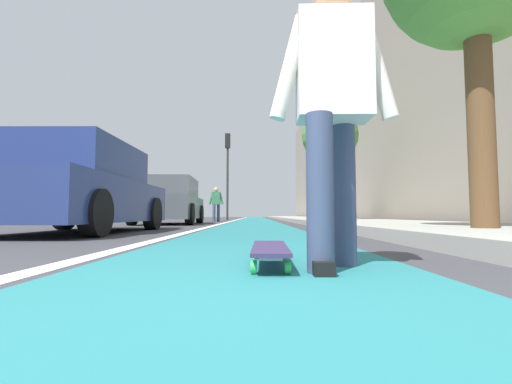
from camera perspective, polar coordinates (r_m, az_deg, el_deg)
name	(u,v)px	position (r m, az deg, el deg)	size (l,w,h in m)	color
ground_plane	(254,225)	(11.00, -0.33, -5.26)	(80.00, 80.00, 0.00)	#38383D
bike_lane_paint	(255,219)	(24.99, -0.17, -4.39)	(56.00, 1.90, 0.00)	#237075
lane_stripe_white	(236,220)	(21.03, -3.20, -4.51)	(52.00, 0.16, 0.01)	silver
sidewalk_curb	(312,219)	(19.24, 9.07, -4.33)	(52.00, 3.20, 0.15)	#9E9B93
building_facade	(340,141)	(24.14, 13.31, 8.01)	(40.00, 1.20, 10.32)	gray
skateboard	(270,250)	(2.09, 2.25, -9.24)	(0.84, 0.22, 0.11)	green
skater_person	(333,99)	(2.08, 12.23, 14.36)	(0.46, 0.72, 1.64)	#384260
parked_car_near	(76,190)	(6.62, -26.94, 0.29)	(4.06, 2.04, 1.48)	navy
parked_car_mid	(170,202)	(11.81, -13.75, -1.60)	(4.07, 2.01, 1.48)	#4C5156
traffic_light	(228,161)	(19.67, -4.59, 5.02)	(0.33, 0.28, 4.79)	#2D2D2D
street_tree_mid	(330,136)	(13.01, 11.80, 8.78)	(1.99, 1.99, 4.12)	brown
pedestrian_distant	(216,202)	(15.75, -6.43, -1.60)	(0.43, 0.66, 1.52)	#384260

